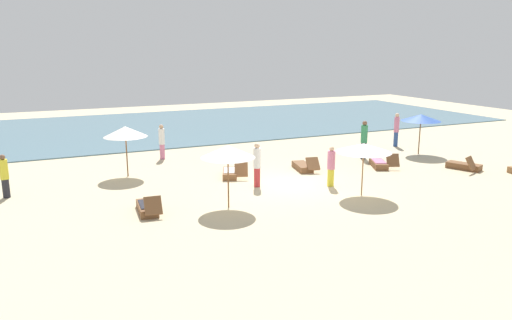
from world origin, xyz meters
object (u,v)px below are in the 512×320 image
person_0 (331,166)px  person_3 (364,139)px  lounger_5 (464,166)px  umbrella_3 (364,148)px  person_4 (4,176)px  lounger_4 (148,208)px  lounger_0 (380,164)px  person_5 (257,164)px  umbrella_1 (125,132)px  lounger_3 (231,173)px  person_1 (396,129)px  umbrella_2 (421,118)px  umbrella_0 (228,151)px  person_2 (162,141)px  lounger_2 (303,167)px

person_0 → person_3: person_3 is taller
lounger_5 → umbrella_3: bearing=-168.5°
person_4 → lounger_4: bearing=-41.3°
lounger_0 → person_5: person_5 is taller
umbrella_3 → lounger_4: umbrella_3 is taller
lounger_5 → person_5: bearing=172.1°
umbrella_1 → lounger_4: bearing=-92.7°
lounger_3 → lounger_4: size_ratio=1.03×
person_0 → person_1: 9.59m
person_5 → lounger_5: bearing=-7.9°
lounger_3 → person_4: bearing=175.4°
umbrella_2 → person_0: (-7.64, -3.29, -1.10)m
umbrella_2 → lounger_5: size_ratio=1.23×
lounger_0 → umbrella_0: bearing=-163.4°
lounger_3 → lounger_5: size_ratio=1.01×
umbrella_2 → person_1: (0.26, 2.14, -0.95)m
umbrella_1 → person_1: size_ratio=1.16×
umbrella_2 → person_5: umbrella_2 is taller
umbrella_3 → person_2: size_ratio=1.18×
umbrella_1 → person_4: (-4.73, -1.28, -1.15)m
person_1 → person_5: person_1 is taller
lounger_4 → person_4: size_ratio=1.03×
umbrella_1 → lounger_4: umbrella_1 is taller
lounger_2 → person_3: person_3 is taller
umbrella_3 → lounger_4: bearing=169.9°
lounger_2 → person_0: person_0 is taller
lounger_3 → lounger_4: bearing=-143.3°
umbrella_0 → person_0: bearing=9.7°
umbrella_1 → lounger_2: 8.12m
person_3 → person_4: 16.26m
umbrella_2 → person_0: 8.39m
umbrella_1 → lounger_3: (4.09, -1.98, -1.81)m
umbrella_2 → person_2: umbrella_2 is taller
lounger_3 → umbrella_0: bearing=-112.7°
person_4 → umbrella_0: bearing=-32.3°
umbrella_0 → person_5: (2.02, 1.99, -1.10)m
lounger_3 → person_0: 4.44m
lounger_2 → person_1: 8.07m
person_3 → person_5: (-7.04, -2.39, -0.07)m
person_4 → person_5: size_ratio=0.92×
umbrella_3 → lounger_0: (3.53, 3.36, -1.69)m
lounger_2 → person_5: (-3.09, -1.61, 0.76)m
umbrella_2 → person_5: bearing=-168.5°
umbrella_0 → person_0: size_ratio=1.36×
lounger_4 → person_0: bearing=1.5°
umbrella_0 → person_2: size_ratio=1.28×
lounger_5 → person_3: (-2.93, 3.78, 0.83)m
umbrella_1 → person_2: (2.21, 2.72, -1.08)m
lounger_3 → person_1: size_ratio=0.91×
person_0 → person_3: 5.57m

